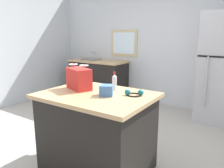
# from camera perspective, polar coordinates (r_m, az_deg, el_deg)

# --- Properties ---
(ground) EXTENTS (6.47, 6.47, 0.00)m
(ground) POSITION_cam_1_polar(r_m,az_deg,el_deg) (3.19, -3.72, -15.72)
(ground) COLOR #ADA89E
(back_wall) EXTENTS (5.39, 0.13, 2.58)m
(back_wall) POSITION_cam_1_polar(r_m,az_deg,el_deg) (4.91, 13.14, 9.78)
(back_wall) COLOR silver
(back_wall) RESTS_ON ground
(kitchen_island) EXTENTS (1.19, 0.89, 0.88)m
(kitchen_island) POSITION_cam_1_polar(r_m,az_deg,el_deg) (2.57, -3.78, -11.93)
(kitchen_island) COLOR black
(kitchen_island) RESTS_ON ground
(sink_counter) EXTENTS (1.37, 0.63, 1.08)m
(sink_counter) POSITION_cam_1_polar(r_m,az_deg,el_deg) (5.40, -3.54, 1.42)
(sink_counter) COLOR black
(sink_counter) RESTS_ON ground
(shopping_bag) EXTENTS (0.37, 0.28, 0.29)m
(shopping_bag) POSITION_cam_1_polar(r_m,az_deg,el_deg) (2.62, -8.37, 1.37)
(shopping_bag) COLOR red
(shopping_bag) RESTS_ON kitchen_island
(small_box) EXTENTS (0.18, 0.18, 0.11)m
(small_box) POSITION_cam_1_polar(r_m,az_deg,el_deg) (2.34, -1.46, -1.60)
(small_box) COLOR #4775B7
(small_box) RESTS_ON kitchen_island
(bottle) EXTENTS (0.05, 0.05, 0.21)m
(bottle) POSITION_cam_1_polar(r_m,az_deg,el_deg) (2.54, 0.61, 0.47)
(bottle) COLOR white
(bottle) RESTS_ON kitchen_island
(ear_defenders) EXTENTS (0.20, 0.20, 0.06)m
(ear_defenders) POSITION_cam_1_polar(r_m,az_deg,el_deg) (2.36, 5.61, -2.36)
(ear_defenders) COLOR black
(ear_defenders) RESTS_ON kitchen_island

